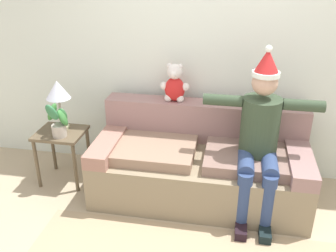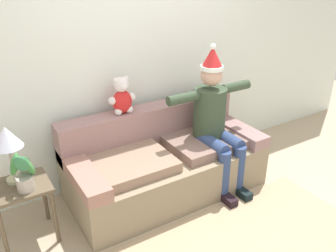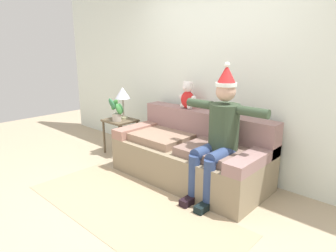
# 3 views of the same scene
# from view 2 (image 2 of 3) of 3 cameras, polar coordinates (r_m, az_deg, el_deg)

# --- Properties ---
(ground_plane) EXTENTS (10.00, 10.00, 0.00)m
(ground_plane) POSITION_cam_2_polar(r_m,az_deg,el_deg) (3.28, 9.01, -18.41)
(ground_plane) COLOR tan
(back_wall) EXTENTS (7.00, 0.10, 2.70)m
(back_wall) POSITION_cam_2_polar(r_m,az_deg,el_deg) (3.79, -5.03, 11.37)
(back_wall) COLOR white
(back_wall) RESTS_ON ground_plane
(couch) EXTENTS (2.01, 0.93, 0.85)m
(couch) POSITION_cam_2_polar(r_m,az_deg,el_deg) (3.73, -0.64, -5.73)
(couch) COLOR gray
(couch) RESTS_ON ground_plane
(person_seated) EXTENTS (1.02, 0.77, 1.52)m
(person_seated) POSITION_cam_2_polar(r_m,az_deg,el_deg) (3.67, 7.60, 1.29)
(person_seated) COLOR #344530
(person_seated) RESTS_ON ground_plane
(teddy_bear) EXTENTS (0.29, 0.17, 0.38)m
(teddy_bear) POSITION_cam_2_polar(r_m,az_deg,el_deg) (3.54, -7.43, 4.67)
(teddy_bear) COLOR red
(teddy_bear) RESTS_ON couch
(side_table) EXTENTS (0.47, 0.42, 0.56)m
(side_table) POSITION_cam_2_polar(r_m,az_deg,el_deg) (3.26, -22.58, -10.37)
(side_table) COLOR brown
(side_table) RESTS_ON ground_plane
(table_lamp) EXTENTS (0.24, 0.24, 0.51)m
(table_lamp) POSITION_cam_2_polar(r_m,az_deg,el_deg) (3.09, -24.60, -2.04)
(table_lamp) COLOR #B7BA8E
(table_lamp) RESTS_ON side_table
(potted_plant) EXTENTS (0.23, 0.28, 0.39)m
(potted_plant) POSITION_cam_2_polar(r_m,az_deg,el_deg) (3.04, -22.34, -6.80)
(potted_plant) COLOR #BAB0A3
(potted_plant) RESTS_ON side_table
(area_rug) EXTENTS (2.55, 1.04, 0.01)m
(area_rug) POSITION_cam_2_polar(r_m,az_deg,el_deg) (3.25, 9.68, -18.91)
(area_rug) COLOR tan
(area_rug) RESTS_ON ground_plane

